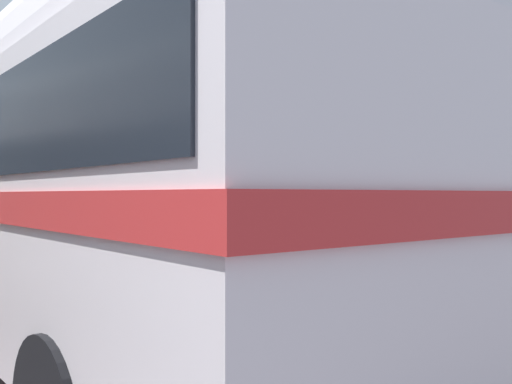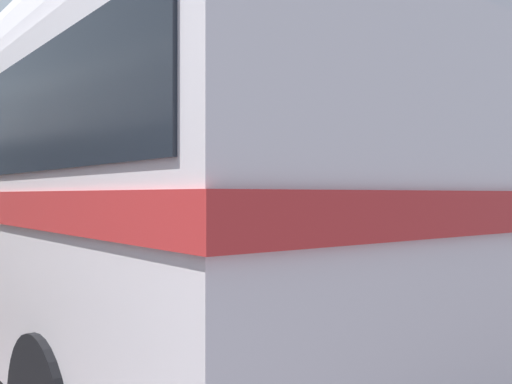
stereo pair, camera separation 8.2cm
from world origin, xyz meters
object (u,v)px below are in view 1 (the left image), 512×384
object	(u,v)px
parked_car_middle	(449,223)
parked_car_nearest	(360,224)
vintage_coach	(81,161)
lamp_post	(178,121)

from	to	relation	value
parked_car_middle	parked_car_nearest	bearing A→B (deg)	82.04
parked_car_nearest	parked_car_middle	xyz separation A→B (m)	(2.42, -0.48, 0.00)
vintage_coach	parked_car_nearest	size ratio (longest dim) A/B	2.11
parked_car_nearest	lamp_post	xyz separation A→B (m)	(-3.97, 2.70, 2.71)
vintage_coach	parked_car_middle	xyz separation A→B (m)	(9.80, 5.62, -1.08)
vintage_coach	parked_car_nearest	world-z (taller)	vintage_coach
vintage_coach	parked_car_middle	size ratio (longest dim) A/B	2.13
vintage_coach	parked_car_middle	distance (m)	11.35
parked_car_middle	vintage_coach	bearing A→B (deg)	122.99
vintage_coach	parked_car_nearest	distance (m)	9.63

